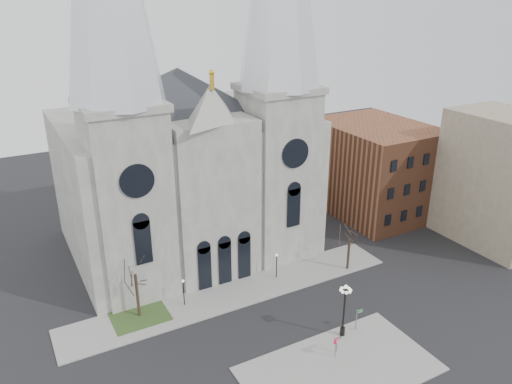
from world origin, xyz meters
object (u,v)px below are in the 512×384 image
one_way_sign (337,341)px  street_name_sign (357,318)px  stop_sign (336,343)px  globe_lamp (345,304)px

one_way_sign → street_name_sign: size_ratio=0.77×
stop_sign → globe_lamp: bearing=53.9°
stop_sign → street_name_sign: bearing=40.6°
globe_lamp → street_name_sign: globe_lamp is taller
stop_sign → globe_lamp: globe_lamp is taller
globe_lamp → one_way_sign: bearing=-139.4°
stop_sign → globe_lamp: size_ratio=0.40×
stop_sign → street_name_sign: size_ratio=0.97×
stop_sign → one_way_sign: 0.85m
one_way_sign → stop_sign: bearing=-133.5°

